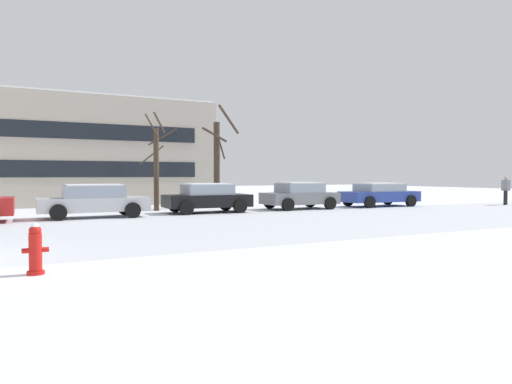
# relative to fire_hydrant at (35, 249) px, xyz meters

# --- Properties ---
(fire_hydrant) EXTENTS (0.44, 0.30, 0.91)m
(fire_hydrant) POSITION_rel_fire_hydrant_xyz_m (0.00, 0.00, 0.00)
(fire_hydrant) COLOR red
(fire_hydrant) RESTS_ON ground
(parked_car_silver) EXTENTS (4.40, 2.10, 1.38)m
(parked_car_silver) POSITION_rel_fire_hydrant_xyz_m (2.82, 11.28, 0.25)
(parked_car_silver) COLOR silver
(parked_car_silver) RESTS_ON ground
(parked_car_black) EXTENTS (4.03, 2.15, 1.37)m
(parked_car_black) POSITION_rel_fire_hydrant_xyz_m (7.95, 11.54, 0.25)
(parked_car_black) COLOR black
(parked_car_black) RESTS_ON ground
(parked_car_gray) EXTENTS (3.88, 2.27, 1.39)m
(parked_car_gray) POSITION_rel_fire_hydrant_xyz_m (13.08, 11.53, 0.26)
(parked_car_gray) COLOR slate
(parked_car_gray) RESTS_ON ground
(parked_car_blue) EXTENTS (4.50, 2.26, 1.32)m
(parked_car_blue) POSITION_rel_fire_hydrant_xyz_m (18.21, 11.22, 0.23)
(parked_car_blue) COLOR #283D93
(parked_car_blue) RESTS_ON ground
(pedestrian_crossing) EXTENTS (0.53, 0.40, 1.68)m
(pedestrian_crossing) POSITION_rel_fire_hydrant_xyz_m (25.69, 8.72, 0.52)
(pedestrian_crossing) COLOR black
(pedestrian_crossing) RESTS_ON ground
(tree_far_right) EXTENTS (2.15, 1.37, 5.41)m
(tree_far_right) POSITION_rel_fire_hydrant_xyz_m (9.80, 14.60, 2.10)
(tree_far_right) COLOR #423326
(tree_far_right) RESTS_ON ground
(tree_far_left) EXTENTS (1.79, 1.67, 4.82)m
(tree_far_left) POSITION_rel_fire_hydrant_xyz_m (6.22, 13.89, 1.79)
(tree_far_left) COLOR #423326
(tree_far_left) RESTS_ON ground
(building_far_right) EXTENTS (14.18, 10.23, 6.37)m
(building_far_right) POSITION_rel_fire_hydrant_xyz_m (4.31, 23.63, 2.73)
(building_far_right) COLOR #B2A899
(building_far_right) RESTS_ON ground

